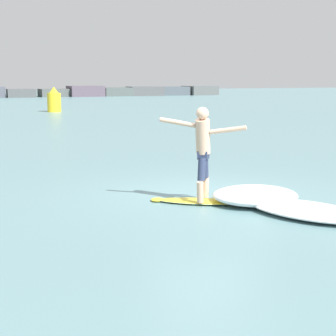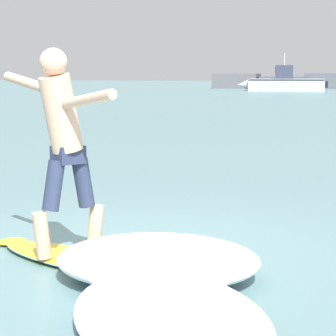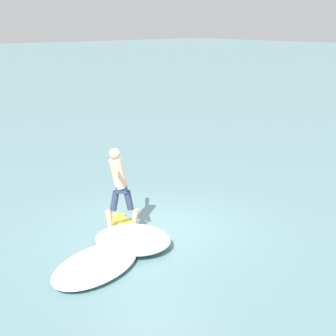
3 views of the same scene
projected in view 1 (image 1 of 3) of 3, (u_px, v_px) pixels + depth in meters
ground_plane at (206, 196)px, 11.90m from camera, size 200.00×200.00×0.00m
rock_jetty_breakwater at (75, 92)px, 72.58m from camera, size 40.76×4.66×1.34m
surfboard at (201, 201)px, 11.22m from camera, size 1.93×1.47×0.20m
surfer at (203, 146)px, 10.98m from camera, size 1.44×1.08×1.86m
channel_marker_buoy at (54, 101)px, 40.32m from camera, size 0.97×0.97×1.79m
wave_foam_at_tail at (255, 195)px, 11.14m from camera, size 1.90×1.76×0.33m
wave_foam_at_nose at (308, 211)px, 10.17m from camera, size 2.15×2.69×0.19m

